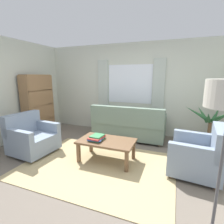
# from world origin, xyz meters

# --- Properties ---
(ground_plane) EXTENTS (6.24, 6.24, 0.00)m
(ground_plane) POSITION_xyz_m (0.00, 0.00, 0.00)
(ground_plane) COLOR #6B6056
(wall_back) EXTENTS (5.32, 0.12, 2.60)m
(wall_back) POSITION_xyz_m (0.00, 2.26, 1.30)
(wall_back) COLOR beige
(wall_back) RESTS_ON ground_plane
(window_with_curtains) EXTENTS (1.98, 0.07, 1.40)m
(window_with_curtains) POSITION_xyz_m (0.00, 2.18, 1.45)
(window_with_curtains) COLOR white
(area_rug) EXTENTS (2.80, 2.01, 0.01)m
(area_rug) POSITION_xyz_m (0.00, 0.00, 0.01)
(area_rug) COLOR tan
(area_rug) RESTS_ON ground_plane
(couch) EXTENTS (1.90, 0.82, 0.92)m
(couch) POSITION_xyz_m (0.14, 1.61, 0.37)
(couch) COLOR slate
(couch) RESTS_ON ground_plane
(armchair_left) EXTENTS (0.89, 0.91, 0.88)m
(armchair_left) POSITION_xyz_m (-1.61, 0.01, 0.35)
(armchair_left) COLOR gray
(armchair_left) RESTS_ON ground_plane
(armchair_right) EXTENTS (0.90, 0.92, 0.88)m
(armchair_right) POSITION_xyz_m (1.74, 0.39, 0.35)
(armchair_right) COLOR gray
(armchair_right) RESTS_ON ground_plane
(coffee_table) EXTENTS (1.10, 0.64, 0.44)m
(coffee_table) POSITION_xyz_m (0.08, 0.25, 0.38)
(coffee_table) COLOR brown
(coffee_table) RESTS_ON ground_plane
(book_stack_on_table) EXTENTS (0.30, 0.35, 0.09)m
(book_stack_on_table) POSITION_xyz_m (-0.11, 0.20, 0.49)
(book_stack_on_table) COLOR #387F4C
(book_stack_on_table) RESTS_ON coffee_table
(potted_plant) EXTENTS (1.02, 0.98, 1.02)m
(potted_plant) POSITION_xyz_m (2.07, 1.69, 0.40)
(potted_plant) COLOR #9E6B4C
(potted_plant) RESTS_ON ground_plane
(bookshelf) EXTENTS (0.30, 0.94, 1.72)m
(bookshelf) POSITION_xyz_m (-2.35, 1.08, 0.79)
(bookshelf) COLOR olive
(bookshelf) RESTS_ON ground_plane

